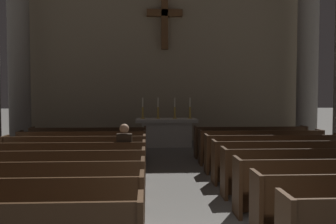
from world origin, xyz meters
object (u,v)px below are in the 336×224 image
Objects in this scene: pew_left_row_7 at (83,148)px; column_right_fourth at (308,46)px; pew_left_row_3 at (37,190)px; pew_right_row_8 at (250,142)px; candlestick_outer_left at (143,112)px; pew_left_row_4 at (54,175)px; pew_left_row_6 at (75,155)px; pew_left_row_5 at (66,164)px; pew_left_row_2 at (13,211)px; pew_right_row_5 at (290,161)px; pew_right_row_6 at (274,153)px; candlestick_inner_right at (175,112)px; candlestick_outer_right at (190,112)px; lone_worshipper at (125,153)px; pew_right_row_4 at (310,172)px; altar at (166,132)px; candlestick_inner_left at (158,112)px; pew_right_row_7 at (261,147)px; column_left_fourth at (19,44)px; pew_left_row_8 at (89,143)px.

column_right_fourth reaches higher than pew_left_row_7.
pew_left_row_3 and pew_right_row_8 have the same top height.
pew_left_row_4 is at bearing -102.89° from candlestick_outer_left.
pew_left_row_4 is 1.00× the size of pew_left_row_6.
pew_left_row_5 and pew_left_row_7 have the same top height.
pew_left_row_2 and pew_left_row_3 have the same top height.
pew_left_row_6 is 1.00× the size of pew_right_row_5.
pew_left_row_4 is 5.30m from pew_right_row_6.
candlestick_inner_right is at bearing 114.51° from pew_right_row_6.
candlestick_outer_right is 6.07m from lone_worshipper.
column_right_fourth is at bearing 68.26° from pew_right_row_4.
pew_left_row_5 is at bearing 90.00° from pew_left_row_4.
pew_left_row_6 is at bearing -117.50° from altar.
candlestick_inner_right is 0.55m from candlestick_outer_right.
pew_right_row_4 is (4.83, -2.19, 0.00)m from pew_left_row_6.
candlestick_outer_left reaches higher than pew_left_row_5.
candlestick_inner_left is at bearing 115.33° from pew_right_row_5.
lone_worshipper reaches higher than pew_left_row_6.
pew_left_row_6 is (0.00, 3.29, 0.00)m from pew_left_row_3.
candlestick_outer_left reaches higher than pew_right_row_6.
pew_right_row_7 is 4.48× the size of candlestick_outer_left.
altar is (2.41, 9.02, 0.06)m from pew_left_row_2.
lone_worshipper is (-3.59, -2.16, 0.22)m from pew_right_row_7.
pew_left_row_5 is at bearing -167.19° from pew_right_row_6.
column_left_fourth is at bearing 126.60° from pew_left_row_7.
pew_right_row_6 is at bearing 12.81° from pew_left_row_5.
pew_left_row_8 is 5.84m from pew_right_row_5.
pew_left_row_8 is at bearing -143.21° from candlestick_outer_right.
lone_worshipper is (1.24, 3.33, 0.22)m from pew_left_row_2.
pew_left_row_6 is (0.00, 2.19, 0.00)m from pew_left_row_4.
pew_right_row_8 is 4.48× the size of candlestick_outer_right.
pew_right_row_4 is 1.00× the size of pew_right_row_7.
column_left_fourth is at bearing 109.06° from pew_left_row_3.
pew_right_row_4 is 1.10m from pew_right_row_5.
candlestick_outer_left reaches higher than pew_left_row_4.
pew_right_row_5 is at bearing -12.81° from pew_left_row_6.
pew_left_row_7 is at bearing 90.00° from pew_left_row_3.
candlestick_outer_right is at bearing 0.00° from candlestick_outer_left.
altar is 1.11m from candlestick_outer_right.
pew_right_row_4 is at bearing -90.00° from pew_right_row_6.
pew_left_row_7 is at bearing -90.00° from pew_left_row_8.
candlestick_outer_left is 1.00× the size of candlestick_outer_right.
pew_right_row_8 is (4.83, 0.00, 0.00)m from pew_left_row_8.
pew_left_row_6 is at bearing -167.19° from pew_right_row_7.
pew_left_row_3 is at bearing 90.00° from pew_left_row_2.
column_right_fourth reaches higher than candlestick_inner_left.
pew_left_row_3 is at bearing -106.93° from altar.
candlestick_inner_right reaches higher than pew_right_row_6.
pew_right_row_6 is at bearing -65.49° from candlestick_inner_right.
pew_left_row_7 is 1.00× the size of pew_right_row_6.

